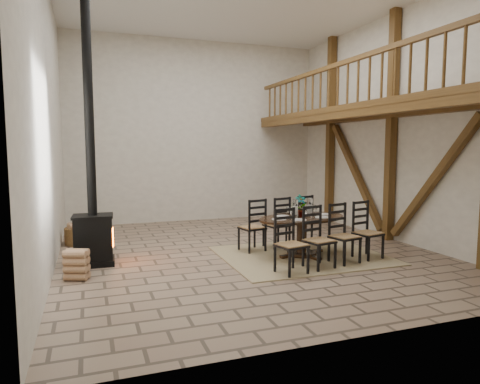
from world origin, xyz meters
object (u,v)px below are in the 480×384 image
object	(u,v)px
wood_stove	(92,202)
log_stack	(77,265)
dining_table	(305,237)
log_basket	(78,235)

from	to	relation	value
wood_stove	log_stack	xyz separation A→B (m)	(-0.27, -0.82, -0.88)
dining_table	log_basket	bearing A→B (deg)	134.98
dining_table	log_basket	xyz separation A→B (m)	(-4.05, 2.58, -0.19)
log_stack	dining_table	bearing A→B (deg)	0.81
wood_stove	log_stack	world-z (taller)	wood_stove
dining_table	wood_stove	distance (m)	3.90
log_basket	log_stack	size ratio (longest dim) A/B	1.14
wood_stove	log_basket	distance (m)	2.06
wood_stove	log_stack	bearing A→B (deg)	-104.81
log_stack	wood_stove	bearing A→B (deg)	71.93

